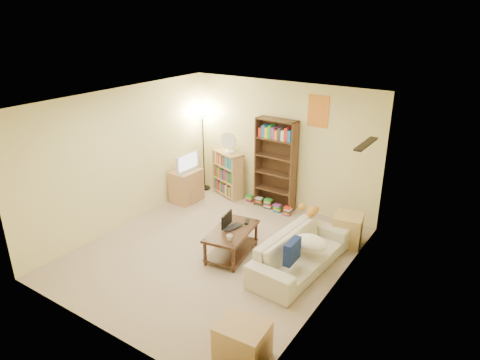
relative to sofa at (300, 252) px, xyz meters
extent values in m
plane|color=#C1A890|center=(-1.39, -0.34, -0.28)|extent=(4.50, 4.50, 0.00)
cube|color=beige|center=(-1.39, 1.91, 0.97)|extent=(4.00, 0.04, 2.50)
cube|color=beige|center=(-1.39, -2.59, 0.97)|extent=(4.00, 0.04, 2.50)
cube|color=beige|center=(-3.39, -0.34, 0.97)|extent=(0.04, 4.50, 2.50)
cube|color=beige|center=(0.61, -0.34, 0.97)|extent=(0.04, 4.50, 2.50)
cube|color=silver|center=(-1.39, -0.34, 2.22)|extent=(4.00, 4.50, 0.04)
cube|color=red|center=(-0.67, 1.90, 1.74)|extent=(0.40, 0.02, 0.58)
cube|color=black|center=(0.53, 0.96, 1.57)|extent=(0.12, 0.80, 0.03)
imported|color=beige|center=(0.00, 0.00, 0.00)|extent=(2.03, 1.03, 0.56)
cube|color=navy|center=(0.06, -0.42, 0.26)|extent=(0.12, 0.37, 0.33)
ellipsoid|color=white|center=(0.14, 0.04, 0.20)|extent=(0.52, 0.37, 0.22)
ellipsoid|color=#C47B29|center=(-0.16, 0.75, 0.35)|extent=(0.36, 0.18, 0.14)
sphere|color=#C47B29|center=(-0.36, 0.76, 0.37)|extent=(0.12, 0.12, 0.12)
cube|color=#3D1F17|center=(-1.10, -0.25, 0.15)|extent=(0.72, 1.10, 0.05)
cube|color=#3D1F17|center=(-1.10, -0.25, -0.19)|extent=(0.69, 1.05, 0.03)
cube|color=#3D1F17|center=(-1.27, -0.73, -0.05)|extent=(0.04, 0.04, 0.46)
cube|color=#3D1F17|center=(-0.79, -0.66, -0.05)|extent=(0.04, 0.04, 0.46)
cube|color=#3D1F17|center=(-1.41, 0.16, -0.05)|extent=(0.04, 0.04, 0.46)
cube|color=#3D1F17|center=(-0.93, 0.23, -0.05)|extent=(0.04, 0.04, 0.46)
imported|color=black|center=(-1.07, -0.19, 0.19)|extent=(0.43, 0.35, 0.03)
cube|color=white|center=(-1.22, -0.21, 0.31)|extent=(0.07, 0.34, 0.23)
imported|color=silver|center=(-0.93, -0.54, 0.22)|extent=(0.15, 0.15, 0.09)
cube|color=black|center=(-1.04, 0.11, 0.19)|extent=(0.13, 0.19, 0.02)
cube|color=#B07E56|center=(-3.09, 1.00, 0.05)|extent=(0.46, 0.63, 0.66)
imported|color=black|center=(-3.09, 1.00, 0.57)|extent=(0.66, 0.12, 0.38)
cube|color=#462A1B|center=(-1.40, 1.71, 0.63)|extent=(0.82, 0.29, 1.82)
cube|color=tan|center=(-2.53, 1.71, 0.20)|extent=(0.81, 0.54, 0.96)
cylinder|color=white|center=(-2.48, 1.69, 0.71)|extent=(0.19, 0.19, 0.04)
cylinder|color=white|center=(-2.48, 1.69, 0.81)|extent=(0.02, 0.02, 0.19)
cylinder|color=white|center=(-2.48, 1.66, 0.97)|extent=(0.34, 0.06, 0.34)
cylinder|color=black|center=(-3.18, 1.71, -0.27)|extent=(0.25, 0.25, 0.03)
cylinder|color=black|center=(-3.18, 1.71, 0.52)|extent=(0.03, 0.03, 1.61)
cone|color=#FCF1C5|center=(-3.18, 1.71, 1.36)|extent=(0.29, 0.29, 0.13)
cube|color=tan|center=(0.33, 1.13, -0.02)|extent=(0.54, 0.54, 0.53)
cube|color=tan|center=(0.26, -2.02, -0.05)|extent=(0.58, 0.50, 0.46)
cube|color=red|center=(-1.96, 1.69, -0.21)|extent=(0.15, 0.12, 0.13)
cube|color=#1966B2|center=(-1.72, 1.65, -0.20)|extent=(0.15, 0.12, 0.16)
cube|color=gold|center=(-1.49, 1.61, -0.19)|extent=(0.15, 0.12, 0.19)
cube|color=#268C33|center=(-1.25, 1.57, -0.21)|extent=(0.15, 0.12, 0.15)
cube|color=#7F338C|center=(-1.01, 1.53, -0.19)|extent=(0.15, 0.12, 0.18)
camera|label=1|loc=(2.33, -5.21, 3.44)|focal=32.00mm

